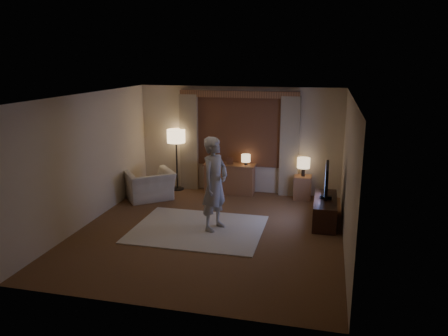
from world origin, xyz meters
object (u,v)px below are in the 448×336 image
(side_table, at_px, (302,187))
(tv_stand, at_px, (325,210))
(person, at_px, (215,184))
(armchair, at_px, (150,185))
(sideboard, at_px, (230,179))

(side_table, xyz_separation_m, tv_stand, (0.54, -1.43, -0.03))
(person, bearing_deg, armchair, 73.89)
(armchair, bearing_deg, sideboard, 168.76)
(sideboard, distance_m, tv_stand, 2.76)
(tv_stand, bearing_deg, person, -156.51)
(sideboard, bearing_deg, person, -84.13)
(sideboard, relative_size, tv_stand, 0.86)
(sideboard, height_order, armchair, sideboard)
(side_table, bearing_deg, armchair, -166.32)
(sideboard, bearing_deg, tv_stand, -32.54)
(armchair, relative_size, side_table, 1.88)
(side_table, bearing_deg, tv_stand, -69.32)
(sideboard, xyz_separation_m, armchair, (-1.74, -0.91, -0.01))
(sideboard, distance_m, armchair, 1.96)
(armchair, bearing_deg, person, 104.46)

